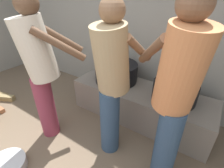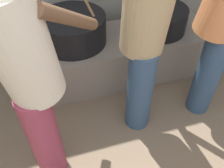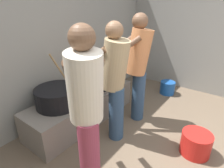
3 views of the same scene
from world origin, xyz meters
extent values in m
cube|color=gray|center=(0.00, 2.47, 1.20)|extent=(5.80, 0.20, 2.40)
cube|color=slate|center=(0.47, 1.95, 0.22)|extent=(1.83, 0.60, 0.44)
cylinder|color=black|center=(0.06, 2.00, 0.56)|extent=(0.59, 0.59, 0.25)
cylinder|color=#937047|center=(0.16, 2.00, 0.89)|extent=(0.23, 0.15, 0.51)
cylinder|color=black|center=(0.88, 1.96, 0.55)|extent=(0.50, 0.50, 0.22)
cylinder|color=navy|center=(0.43, 1.29, 0.37)|extent=(0.20, 0.20, 0.75)
cylinder|color=tan|center=(0.44, 1.32, 1.05)|extent=(0.32, 0.40, 0.64)
sphere|color=brown|center=(0.44, 1.33, 1.44)|extent=(0.21, 0.21, 0.21)
cylinder|color=brown|center=(0.58, 1.54, 1.11)|extent=(0.10, 0.46, 0.35)
cylinder|color=brown|center=(0.31, 1.56, 1.11)|extent=(0.10, 0.46, 0.35)
cylinder|color=navy|center=(1.03, 1.29, 0.39)|extent=(0.20, 0.20, 0.78)
cylinder|color=#D17F4C|center=(1.01, 1.31, 1.09)|extent=(0.48, 0.49, 0.67)
sphere|color=brown|center=(1.00, 1.32, 1.51)|extent=(0.22, 0.22, 0.22)
cylinder|color=brown|center=(0.96, 1.58, 1.16)|extent=(0.36, 0.41, 0.36)
cylinder|color=brown|center=(0.75, 1.41, 1.16)|extent=(0.36, 0.41, 0.36)
cylinder|color=#8C3347|center=(-0.31, 1.07, 0.38)|extent=(0.20, 0.20, 0.76)
cylinder|color=beige|center=(-0.29, 1.09, 1.07)|extent=(0.48, 0.49, 0.65)
sphere|color=brown|center=(-0.28, 1.10, 1.47)|extent=(0.21, 0.21, 0.21)
cylinder|color=brown|center=(-0.04, 1.18, 1.14)|extent=(0.36, 0.39, 0.35)
cylinder|color=brown|center=(-0.24, 1.36, 1.14)|extent=(0.36, 0.39, 0.35)
cylinder|color=red|center=(0.77, 0.33, 0.14)|extent=(0.35, 0.35, 0.29)
cylinder|color=#194C99|center=(2.19, 1.23, 0.13)|extent=(0.30, 0.30, 0.26)
camera|label=1|loc=(1.19, 0.20, 1.57)|focal=26.83mm
camera|label=2|loc=(-0.15, 0.09, 1.75)|focal=39.76mm
camera|label=3|loc=(-1.24, 0.11, 1.68)|focal=28.91mm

